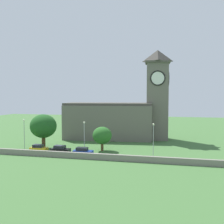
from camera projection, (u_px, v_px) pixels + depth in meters
name	position (u px, v px, depth m)	size (l,w,h in m)	color
ground_plane	(121.00, 145.00, 71.42)	(200.00, 200.00, 0.00)	#3D6633
church	(120.00, 114.00, 81.40)	(32.21, 14.17, 26.70)	#666056
quay_barrier	(104.00, 157.00, 54.48)	(49.80, 0.70, 1.28)	gray
car_yellow	(39.00, 148.00, 62.05)	(4.08, 2.25, 1.81)	gold
car_black	(60.00, 150.00, 60.45)	(4.41, 2.14, 1.90)	black
car_blue	(83.00, 152.00, 58.39)	(4.33, 2.11, 1.84)	#233D9E
streetlamp_west_end	(24.00, 130.00, 64.97)	(0.44, 0.44, 7.43)	#9EA0A5
streetlamp_west_mid	(84.00, 132.00, 60.53)	(0.44, 0.44, 7.32)	#9EA0A5
streetlamp_central	(153.00, 134.00, 57.52)	(0.44, 0.44, 7.22)	#9EA0A5
tree_by_tower	(43.00, 126.00, 66.21)	(6.56, 6.56, 8.58)	brown
tree_riverside_west	(102.00, 135.00, 63.45)	(4.58, 4.58, 5.79)	brown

